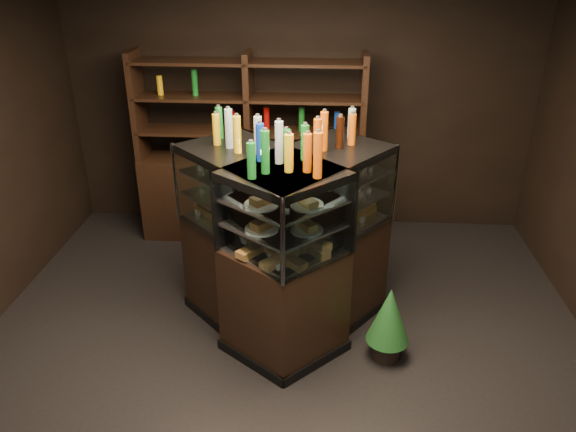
% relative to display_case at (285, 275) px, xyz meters
% --- Properties ---
extents(ground, '(5.00, 5.00, 0.00)m').
position_rel_display_case_xyz_m(ground, '(0.01, -0.41, -0.51)').
color(ground, black).
rests_on(ground, ground).
extents(room_shell, '(5.02, 5.02, 3.01)m').
position_rel_display_case_xyz_m(room_shell, '(0.01, -0.41, 1.43)').
color(room_shell, black).
rests_on(room_shell, ground).
extents(display_case, '(1.82, 1.54, 1.53)m').
position_rel_display_case_xyz_m(display_case, '(0.00, 0.00, 0.00)').
color(display_case, black).
rests_on(display_case, ground).
extents(food_display, '(1.35, 1.10, 0.47)m').
position_rel_display_case_xyz_m(food_display, '(0.00, -0.01, 0.64)').
color(food_display, '#C58546').
rests_on(food_display, display_case).
extents(bottles_top, '(1.18, 0.97, 0.30)m').
position_rel_display_case_xyz_m(bottles_top, '(-0.00, 0.00, 1.15)').
color(bottles_top, black).
rests_on(bottles_top, display_case).
extents(potted_conifer, '(0.33, 0.33, 0.71)m').
position_rel_display_case_xyz_m(potted_conifer, '(0.82, -0.34, -0.10)').
color(potted_conifer, black).
rests_on(potted_conifer, ground).
extents(back_shelving, '(2.35, 0.43, 2.00)m').
position_rel_display_case_xyz_m(back_shelving, '(-0.48, 1.64, 0.10)').
color(back_shelving, black).
rests_on(back_shelving, ground).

